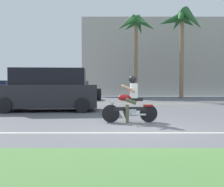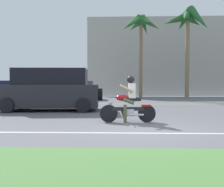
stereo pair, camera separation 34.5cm
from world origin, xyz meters
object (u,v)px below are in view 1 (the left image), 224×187
(suv_nearby, at_px, (49,90))
(parked_car_1, at_px, (70,91))
(motorcyclist, at_px, (131,103))
(palm_tree_0, at_px, (136,28))
(palm_tree_2, at_px, (183,23))

(suv_nearby, relative_size, parked_car_1, 1.06)
(motorcyclist, relative_size, parked_car_1, 0.40)
(suv_nearby, xyz_separation_m, parked_car_1, (-0.41, 8.24, -0.25))
(suv_nearby, relative_size, palm_tree_0, 0.66)
(palm_tree_0, bearing_deg, palm_tree_2, 4.80)
(suv_nearby, bearing_deg, palm_tree_2, 49.30)
(palm_tree_2, bearing_deg, palm_tree_0, -175.20)
(motorcyclist, relative_size, palm_tree_2, 0.23)
(suv_nearby, bearing_deg, palm_tree_0, 63.95)
(suv_nearby, bearing_deg, motorcyclist, -45.30)
(motorcyclist, distance_m, palm_tree_2, 16.12)
(suv_nearby, height_order, palm_tree_2, palm_tree_2)
(motorcyclist, xyz_separation_m, parked_car_1, (-3.92, 11.78, 0.06))
(motorcyclist, bearing_deg, palm_tree_2, 68.62)
(motorcyclist, height_order, palm_tree_2, palm_tree_2)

